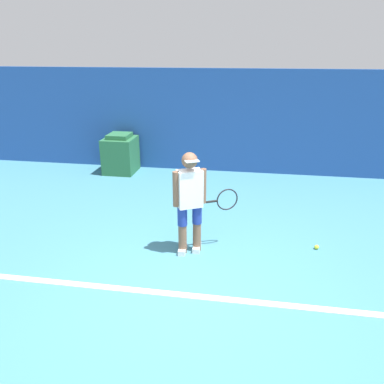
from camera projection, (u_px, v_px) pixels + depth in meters
name	position (u px, v px, depth m)	size (l,w,h in m)	color
ground_plane	(186.00, 297.00, 4.50)	(24.00, 24.00, 0.00)	teal
back_wall	(224.00, 122.00, 8.76)	(24.00, 0.10, 2.39)	#234C99
court_baseline	(187.00, 296.00, 4.52)	(21.60, 0.10, 0.01)	white
tennis_player	(191.00, 199.00, 5.23)	(0.88, 0.53, 1.50)	brown
tennis_ball	(317.00, 247.00, 5.57)	(0.07, 0.07, 0.07)	#D1E533
covered_chair	(121.00, 154.00, 8.94)	(0.71, 0.78, 0.93)	#28663D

